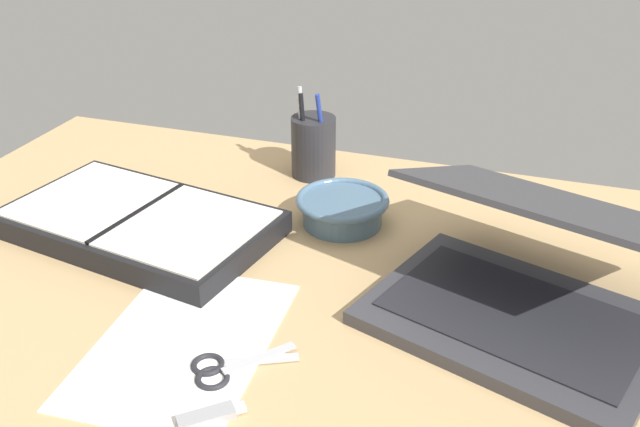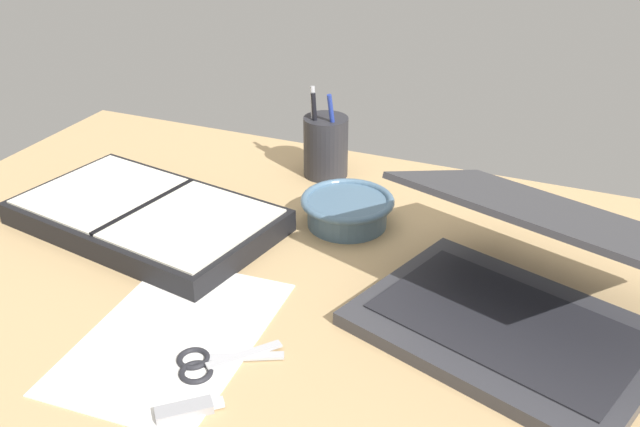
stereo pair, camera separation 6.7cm
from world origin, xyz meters
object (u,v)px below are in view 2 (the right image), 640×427
object	(u,v)px
laptop	(523,288)
bowl	(347,209)
planner	(146,216)
scissors	(207,363)
pen_cup	(325,146)

from	to	relation	value
laptop	bowl	world-z (taller)	laptop
planner	scissors	size ratio (longest dim) A/B	3.74
laptop	planner	bearing A→B (deg)	-164.24
planner	pen_cup	bearing A→B (deg)	67.34
bowl	pen_cup	size ratio (longest dim) A/B	0.89
bowl	pen_cup	distance (cm)	18.81
laptop	pen_cup	xyz separation A→B (cm)	(-38.85, 31.21, 0.12)
planner	bowl	bearing A→B (deg)	34.22
laptop	planner	xyz separation A→B (cm)	(-56.87, 2.80, -3.53)
bowl	scissors	distance (cm)	37.63
laptop	scissors	bearing A→B (deg)	-126.66
laptop	planner	world-z (taller)	laptop
pen_cup	laptop	bearing A→B (deg)	-38.78
laptop	bowl	size ratio (longest dim) A/B	2.95
pen_cup	planner	size ratio (longest dim) A/B	0.37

